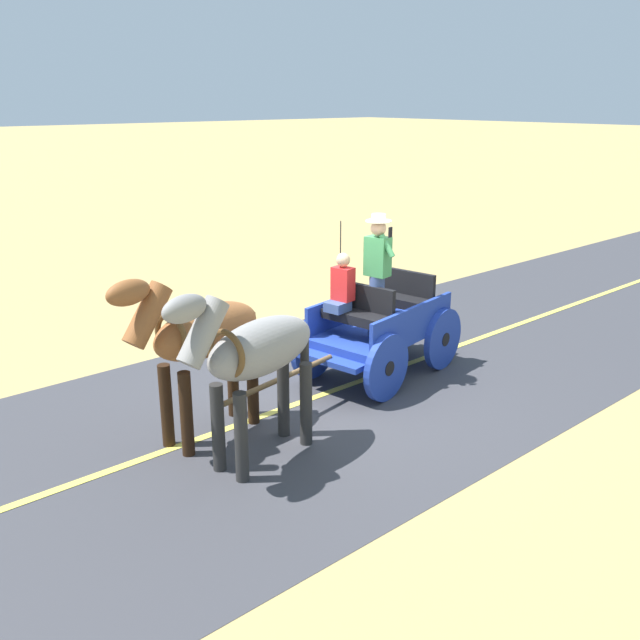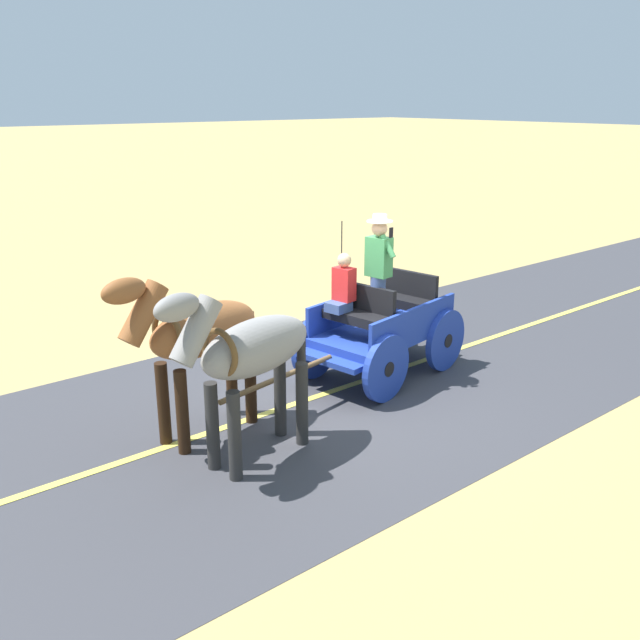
{
  "view_description": "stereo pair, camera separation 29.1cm",
  "coord_description": "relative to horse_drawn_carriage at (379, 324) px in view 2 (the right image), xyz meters",
  "views": [
    {
      "loc": [
        -6.76,
        6.27,
        4.03
      ],
      "look_at": [
        0.07,
        0.33,
        1.1
      ],
      "focal_mm": 38.72,
      "sensor_mm": 36.0,
      "label": 1
    },
    {
      "loc": [
        -6.95,
        6.05,
        4.03
      ],
      "look_at": [
        0.07,
        0.33,
        1.1
      ],
      "focal_mm": 38.72,
      "sensor_mm": 36.0,
      "label": 2
    }
  ],
  "objects": [
    {
      "name": "ground_plane",
      "position": [
        -0.06,
        0.79,
        -0.82
      ],
      "size": [
        200.0,
        200.0,
        0.0
      ],
      "primitive_type": "plane",
      "color": "tan"
    },
    {
      "name": "road_centre_stripe",
      "position": [
        -0.06,
        0.79,
        -0.81
      ],
      "size": [
        0.12,
        160.0,
        0.0
      ],
      "primitive_type": "cube",
      "color": "#DBCC4C",
      "rests_on": "road_surface"
    },
    {
      "name": "horse_off_side",
      "position": [
        -0.06,
        3.06,
        0.51
      ],
      "size": [
        0.81,
        2.15,
        2.21
      ],
      "color": "brown",
      "rests_on": "ground"
    },
    {
      "name": "horse_near_side",
      "position": [
        -0.94,
        2.91,
        0.51
      ],
      "size": [
        0.82,
        2.15,
        2.21
      ],
      "color": "gray",
      "rests_on": "ground"
    },
    {
      "name": "road_surface",
      "position": [
        -0.06,
        0.79,
        -0.81
      ],
      "size": [
        5.73,
        160.0,
        0.01
      ],
      "primitive_type": "cube",
      "color": "#38383D",
      "rests_on": "ground"
    },
    {
      "name": "horse_drawn_carriage",
      "position": [
        0.0,
        0.0,
        0.0
      ],
      "size": [
        1.8,
        4.51,
        2.5
      ],
      "color": "#1E3899",
      "rests_on": "ground"
    }
  ]
}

